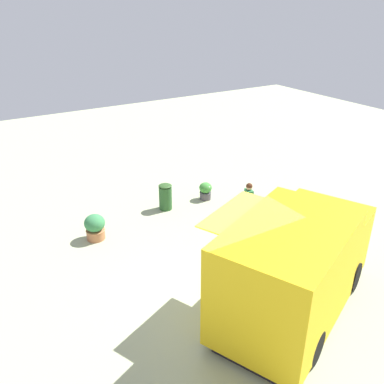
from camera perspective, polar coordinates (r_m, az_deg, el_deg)
The scene contains 6 objects.
ground_plane at distance 10.33m, azimuth 3.77°, elevation -14.62°, with size 40.00×40.00×0.00m, color #A7B089.
food_truck at distance 9.59m, azimuth 14.17°, elevation -10.14°, with size 3.79×5.20×2.49m.
person_customer at distance 14.49m, azimuth 7.89°, elevation -0.67°, with size 0.78×0.58×0.85m.
planter_flowering_near at distance 14.84m, azimuth 1.88°, elevation 0.20°, with size 0.45×0.45×0.64m.
planter_flowering_far at distance 12.71m, azimuth -13.29°, elevation -4.69°, with size 0.62×0.62×0.80m.
trash_bin at distance 14.12m, azimuth -3.70°, elevation -0.63°, with size 0.45×0.45×0.92m.
Camera 1 is at (-6.39, 4.72, 6.61)m, focal length 38.51 mm.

